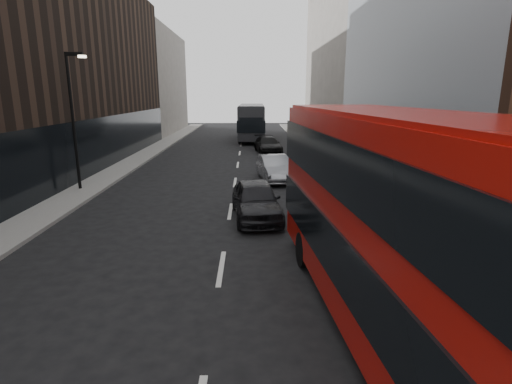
{
  "coord_description": "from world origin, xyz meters",
  "views": [
    {
      "loc": [
        0.86,
        -3.15,
        5.11
      ],
      "look_at": [
        1.04,
        7.45,
        2.5
      ],
      "focal_mm": 28.0,
      "sensor_mm": 36.0,
      "label": 1
    }
  ],
  "objects_px": {
    "red_bus": "(404,220)",
    "car_b": "(274,168)",
    "car_c": "(268,145)",
    "street_lamp": "(74,112)",
    "car_a": "(256,200)",
    "grey_bus": "(252,121)"
  },
  "relations": [
    {
      "from": "red_bus",
      "to": "car_b",
      "type": "bearing_deg",
      "value": 91.05
    },
    {
      "from": "car_c",
      "to": "street_lamp",
      "type": "bearing_deg",
      "value": -134.86
    },
    {
      "from": "street_lamp",
      "to": "red_bus",
      "type": "bearing_deg",
      "value": -47.96
    },
    {
      "from": "car_c",
      "to": "red_bus",
      "type": "bearing_deg",
      "value": -94.87
    },
    {
      "from": "street_lamp",
      "to": "car_c",
      "type": "relative_size",
      "value": 1.44
    },
    {
      "from": "car_a",
      "to": "car_b",
      "type": "distance_m",
      "value": 7.68
    },
    {
      "from": "red_bus",
      "to": "car_c",
      "type": "distance_m",
      "value": 27.91
    },
    {
      "from": "grey_bus",
      "to": "street_lamp",
      "type": "bearing_deg",
      "value": -109.71
    },
    {
      "from": "car_b",
      "to": "car_c",
      "type": "xyz_separation_m",
      "value": [
        0.13,
        11.67,
        -0.05
      ]
    },
    {
      "from": "red_bus",
      "to": "car_c",
      "type": "height_order",
      "value": "red_bus"
    },
    {
      "from": "car_c",
      "to": "car_a",
      "type": "bearing_deg",
      "value": -102.0
    },
    {
      "from": "red_bus",
      "to": "grey_bus",
      "type": "xyz_separation_m",
      "value": [
        -2.85,
        38.38,
        -0.55
      ]
    },
    {
      "from": "grey_bus",
      "to": "car_a",
      "type": "xyz_separation_m",
      "value": [
        -0.01,
        -29.82,
        -1.31
      ]
    },
    {
      "from": "car_c",
      "to": "grey_bus",
      "type": "bearing_deg",
      "value": 89.45
    },
    {
      "from": "grey_bus",
      "to": "car_c",
      "type": "relative_size",
      "value": 2.51
    },
    {
      "from": "grey_bus",
      "to": "car_a",
      "type": "distance_m",
      "value": 29.85
    },
    {
      "from": "red_bus",
      "to": "car_a",
      "type": "height_order",
      "value": "red_bus"
    },
    {
      "from": "red_bus",
      "to": "grey_bus",
      "type": "bearing_deg",
      "value": 89.61
    },
    {
      "from": "red_bus",
      "to": "car_c",
      "type": "bearing_deg",
      "value": 88.41
    },
    {
      "from": "red_bus",
      "to": "grey_bus",
      "type": "distance_m",
      "value": 38.49
    },
    {
      "from": "street_lamp",
      "to": "car_c",
      "type": "height_order",
      "value": "street_lamp"
    },
    {
      "from": "grey_bus",
      "to": "car_c",
      "type": "xyz_separation_m",
      "value": [
        1.37,
        -10.58,
        -1.39
      ]
    }
  ]
}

